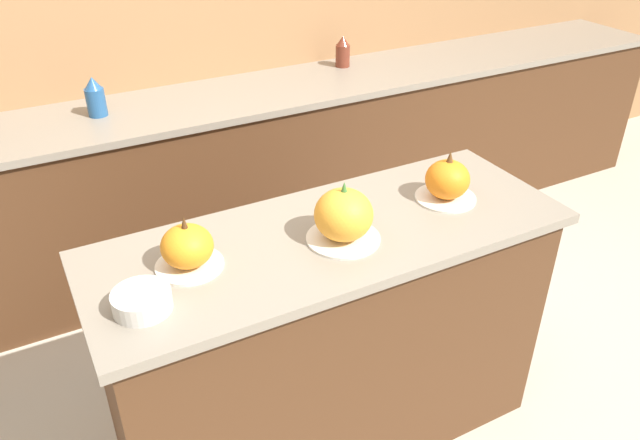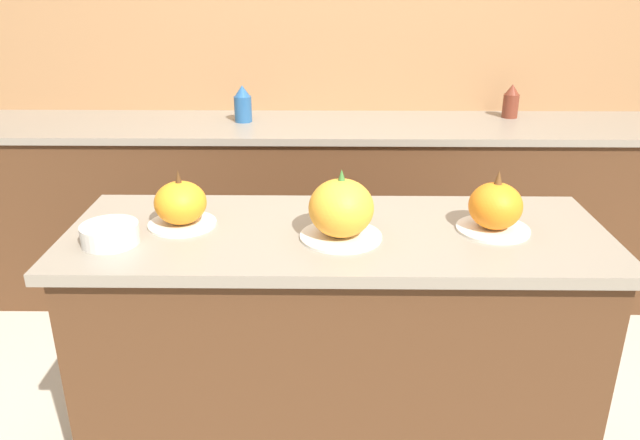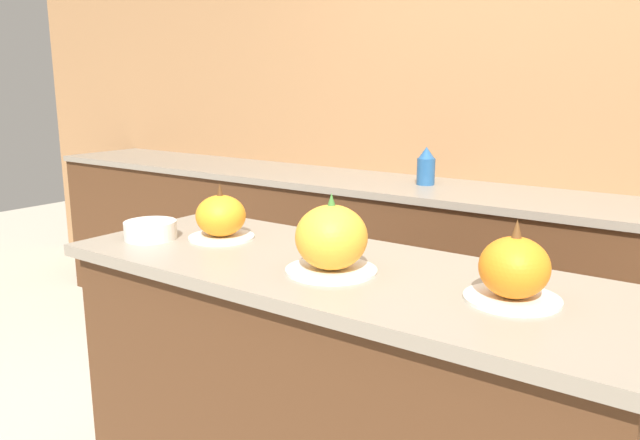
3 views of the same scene
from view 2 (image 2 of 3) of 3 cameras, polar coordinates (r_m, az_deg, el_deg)
wall_back at (r=3.44m, az=1.22°, el=15.21°), size 8.00×0.06×2.50m
kitchen_island at (r=2.08m, az=1.43°, el=-13.00°), size 1.60×0.59×0.95m
back_counter at (r=3.32m, az=1.16°, el=0.96°), size 6.00×0.60×0.93m
pumpkin_cake_left at (r=1.90m, az=-12.62°, el=1.38°), size 0.20×0.20×0.17m
pumpkin_cake_center at (r=1.76m, az=1.95°, el=0.92°), size 0.24×0.24×0.21m
pumpkin_cake_right at (r=1.89m, az=15.73°, el=1.06°), size 0.22×0.22×0.19m
bottle_tall at (r=3.22m, az=-7.07°, el=10.45°), size 0.09×0.09×0.18m
bottle_short at (r=3.44m, az=17.06°, el=10.30°), size 0.08×0.08×0.17m
mixing_bowl at (r=1.84m, az=-18.65°, el=-1.21°), size 0.16×0.16×0.06m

